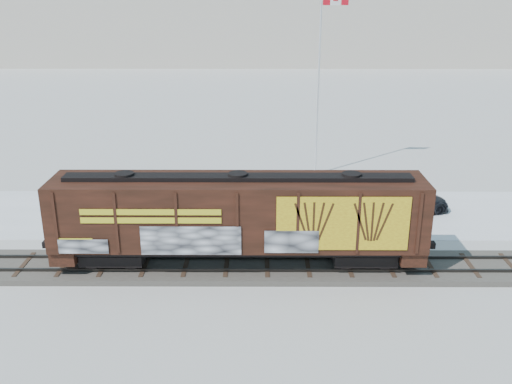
{
  "coord_description": "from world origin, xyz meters",
  "views": [
    {
      "loc": [
        -0.44,
        -25.22,
        13.1
      ],
      "look_at": [
        -0.56,
        3.0,
        3.02
      ],
      "focal_mm": 40.0,
      "sensor_mm": 36.0,
      "label": 1
    }
  ],
  "objects_px": {
    "car_white": "(211,197)",
    "car_dark": "(409,201)",
    "flagpole": "(319,108)",
    "car_silver": "(192,208)",
    "hopper_railcar": "(238,215)"
  },
  "relations": [
    {
      "from": "hopper_railcar",
      "to": "flagpole",
      "type": "distance_m",
      "value": 16.52
    },
    {
      "from": "car_white",
      "to": "car_silver",
      "type": "bearing_deg",
      "value": 162.79
    },
    {
      "from": "car_silver",
      "to": "hopper_railcar",
      "type": "bearing_deg",
      "value": -141.82
    },
    {
      "from": "flagpole",
      "to": "hopper_railcar",
      "type": "bearing_deg",
      "value": -108.94
    },
    {
      "from": "hopper_railcar",
      "to": "car_silver",
      "type": "relative_size",
      "value": 4.51
    },
    {
      "from": "car_silver",
      "to": "car_dark",
      "type": "xyz_separation_m",
      "value": [
        13.25,
        1.09,
        0.06
      ]
    },
    {
      "from": "car_white",
      "to": "car_dark",
      "type": "bearing_deg",
      "value": -76.21
    },
    {
      "from": "hopper_railcar",
      "to": "flagpole",
      "type": "xyz_separation_m",
      "value": [
        5.32,
        15.5,
        2.1
      ]
    },
    {
      "from": "flagpole",
      "to": "car_silver",
      "type": "relative_size",
      "value": 3.39
    },
    {
      "from": "flagpole",
      "to": "car_dark",
      "type": "distance_m",
      "value": 10.19
    },
    {
      "from": "car_silver",
      "to": "car_dark",
      "type": "distance_m",
      "value": 13.3
    },
    {
      "from": "car_white",
      "to": "car_dark",
      "type": "height_order",
      "value": "car_white"
    },
    {
      "from": "hopper_railcar",
      "to": "car_dark",
      "type": "distance_m",
      "value": 12.98
    },
    {
      "from": "hopper_railcar",
      "to": "car_white",
      "type": "height_order",
      "value": "hopper_railcar"
    },
    {
      "from": "car_white",
      "to": "car_dark",
      "type": "relative_size",
      "value": 1.01
    }
  ]
}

